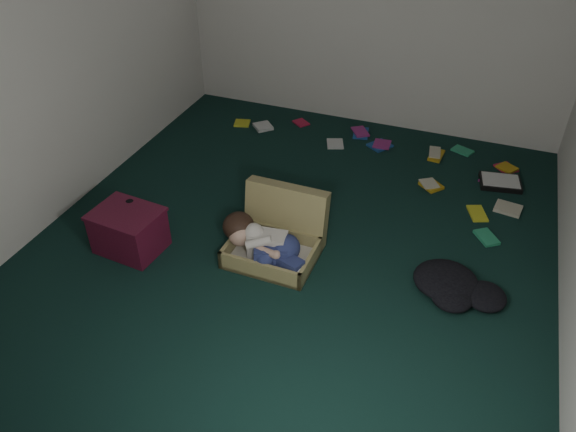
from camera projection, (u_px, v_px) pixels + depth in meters
The scene contains 11 objects.
floor at pixel (295, 240), 4.55m from camera, with size 4.50×4.50×0.00m, color black.
wall_back at pixel (376, 1), 5.46m from camera, with size 4.50×4.50×0.00m, color white.
wall_front at pixel (87, 325), 2.09m from camera, with size 4.50×4.50×0.00m, color white.
wall_left at pixel (54, 52), 4.35m from camera, with size 4.50×4.50×0.00m, color white.
suitcase at pixel (278, 235), 4.37m from camera, with size 0.68×0.66×0.49m.
person at pixel (264, 242), 4.23m from camera, with size 0.72×0.35×0.30m.
maroon_bin at pixel (129, 231), 4.37m from camera, with size 0.55×0.45×0.35m.
backpack at pixel (135, 221), 4.55m from camera, with size 0.43×0.34×0.26m, color black, non-canonical shape.
clothing_pile at pixel (463, 291), 3.97m from camera, with size 0.48×0.39×0.15m, color black, non-canonical shape.
paper_tray at pixel (500, 182), 5.20m from camera, with size 0.41×0.33×0.05m.
book_scatter at pixel (399, 161), 5.53m from camera, with size 3.03×1.61×0.02m.
Camera 1 is at (1.21, -3.32, 2.87)m, focal length 35.00 mm.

